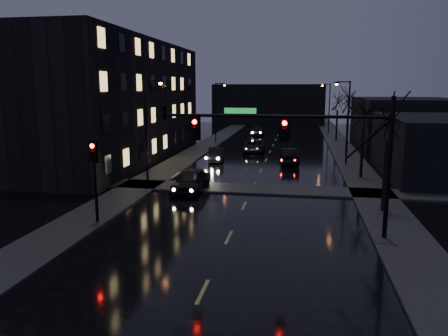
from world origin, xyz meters
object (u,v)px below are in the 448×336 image
at_px(oncoming_car_d, 258,131).
at_px(lead_car, 289,156).
at_px(oncoming_car_b, 216,154).
at_px(oncoming_car_c, 254,146).
at_px(oncoming_car_a, 191,181).

relative_size(oncoming_car_d, lead_car, 1.05).
bearing_deg(oncoming_car_b, oncoming_car_c, 58.02).
distance_m(oncoming_car_c, lead_car, 8.32).
height_order(oncoming_car_a, lead_car, oncoming_car_a).
bearing_deg(oncoming_car_a, oncoming_car_b, 95.16).
height_order(oncoming_car_b, oncoming_car_c, oncoming_car_c).
distance_m(oncoming_car_d, lead_car, 25.95).
bearing_deg(oncoming_car_b, lead_car, -9.56).
xyz_separation_m(oncoming_car_a, oncoming_car_b, (-0.71, 13.35, -0.13)).
xyz_separation_m(oncoming_car_c, lead_car, (4.18, -7.20, 0.05)).
xyz_separation_m(oncoming_car_a, oncoming_car_d, (1.09, 38.47, -0.11)).
height_order(oncoming_car_b, oncoming_car_d, oncoming_car_d).
height_order(oncoming_car_b, lead_car, lead_car).
relative_size(oncoming_car_a, oncoming_car_d, 0.99).
bearing_deg(lead_car, oncoming_car_a, 56.79).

